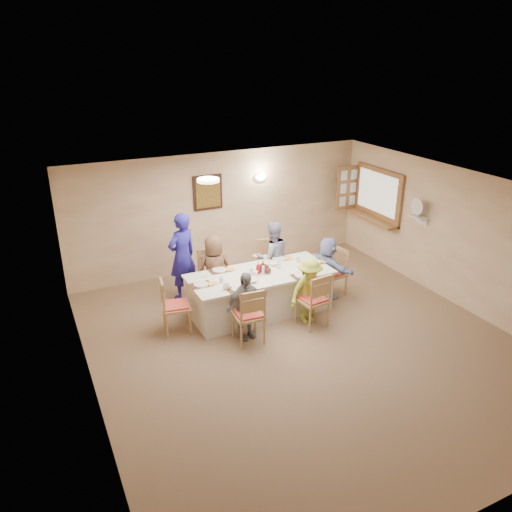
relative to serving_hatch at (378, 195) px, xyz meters
name	(u,v)px	position (x,y,z in m)	size (l,w,h in m)	color
ground	(305,344)	(-3.21, -2.40, -1.50)	(7.00, 7.00, 0.00)	brown
room_walls	(308,257)	(-3.21, -2.40, 0.01)	(7.00, 7.00, 7.00)	tan
wall_picture	(208,192)	(-3.51, 1.06, 0.20)	(0.62, 0.05, 0.72)	#361D13
wall_sconce	(261,177)	(-2.31, 1.04, 0.40)	(0.26, 0.09, 0.18)	white
ceiling_light	(208,180)	(-4.21, -0.90, 0.97)	(0.36, 0.36, 0.05)	white
serving_hatch	(378,195)	(0.00, 0.00, 0.00)	(0.06, 1.50, 1.15)	#996237
hatch_sill	(371,218)	(-0.12, 0.00, -0.53)	(0.30, 1.50, 0.05)	#996237
shutter_door	(348,188)	(-0.26, 0.76, 0.00)	(0.55, 0.04, 1.00)	#996237
fan_shelf	(419,217)	(-0.08, -1.35, -0.10)	(0.22, 0.36, 0.03)	white
desk_fan	(418,210)	(-0.11, -1.35, 0.05)	(0.30, 0.30, 0.28)	#A5A5A8
dining_table	(260,293)	(-3.39, -1.11, -1.12)	(2.55, 1.08, 0.76)	beige
chair_back_left	(212,276)	(-3.99, -0.31, -1.01)	(0.47, 0.47, 0.98)	tan
chair_back_right	(270,265)	(-2.79, -0.31, -1.02)	(0.46, 0.46, 0.97)	tan
chair_front_left	(248,314)	(-3.99, -1.91, -1.00)	(0.48, 0.48, 0.99)	tan
chair_front_right	(313,299)	(-2.79, -1.91, -1.00)	(0.48, 0.48, 0.99)	tan
chair_left_end	(176,305)	(-4.94, -1.11, -1.01)	(0.47, 0.47, 0.97)	tan
chair_right_end	(333,273)	(-1.84, -1.11, -1.04)	(0.44, 0.44, 0.93)	tan
diner_back_left	(214,270)	(-3.99, -0.43, -0.84)	(0.66, 0.43, 1.33)	brown
diner_back_right	(272,257)	(-2.79, -0.43, -0.79)	(0.75, 0.62, 1.42)	#948FB3
diner_front_left	(245,306)	(-3.99, -1.79, -0.92)	(0.72, 0.38, 1.17)	gray
diner_front_right	(309,291)	(-2.79, -1.79, -0.91)	(0.80, 0.51, 1.18)	#BACC3F
diner_right_end	(328,267)	(-1.97, -1.11, -0.90)	(0.52, 1.15, 1.20)	#95A6D8
caregiver	(182,256)	(-4.44, 0.04, -0.66)	(0.72, 0.60, 1.68)	#2923AC
placemat_fl	(239,289)	(-3.99, -1.53, -0.74)	(0.38, 0.28, 0.01)	#472B19
plate_fl	(239,289)	(-3.99, -1.53, -0.73)	(0.24, 0.24, 0.01)	white
napkin_fl	(250,288)	(-3.81, -1.58, -0.73)	(0.14, 0.14, 0.01)	yellow
placemat_fr	(302,276)	(-2.79, -1.53, -0.74)	(0.35, 0.26, 0.01)	#472B19
plate_fr	(302,275)	(-2.79, -1.53, -0.73)	(0.25, 0.25, 0.02)	white
napkin_fr	(312,275)	(-2.61, -1.58, -0.73)	(0.14, 0.14, 0.01)	yellow
placemat_bl	(219,270)	(-3.99, -0.69, -0.74)	(0.38, 0.28, 0.01)	#472B19
plate_bl	(219,270)	(-3.99, -0.69, -0.73)	(0.26, 0.26, 0.02)	white
napkin_bl	(230,269)	(-3.81, -0.74, -0.73)	(0.15, 0.15, 0.01)	yellow
placemat_br	(279,259)	(-2.79, -0.69, -0.74)	(0.34, 0.25, 0.01)	#472B19
plate_br	(279,258)	(-2.79, -0.69, -0.73)	(0.25, 0.25, 0.02)	white
napkin_br	(289,258)	(-2.61, -0.74, -0.73)	(0.15, 0.15, 0.01)	yellow
placemat_le	(201,285)	(-4.49, -1.11, -0.74)	(0.35, 0.26, 0.01)	#472B19
plate_le	(201,284)	(-4.49, -1.11, -0.73)	(0.25, 0.25, 0.02)	white
napkin_le	(212,284)	(-4.31, -1.16, -0.73)	(0.14, 0.14, 0.01)	yellow
placemat_re	(314,262)	(-2.27, -1.11, -0.74)	(0.37, 0.27, 0.01)	#472B19
plate_re	(314,262)	(-2.27, -1.11, -0.73)	(0.24, 0.24, 0.02)	white
napkin_re	(324,261)	(-2.09, -1.16, -0.73)	(0.14, 0.14, 0.01)	yellow
teacup_a	(226,287)	(-4.16, -1.44, -0.69)	(0.15, 0.15, 0.09)	white
teacup_b	(265,257)	(-3.02, -0.60, -0.70)	(0.10, 0.10, 0.08)	white
bowl_a	(251,280)	(-3.67, -1.35, -0.71)	(0.29, 0.29, 0.05)	white
bowl_b	(273,263)	(-3.01, -0.89, -0.71)	(0.23, 0.23, 0.06)	white
condiment_ketchup	(258,268)	(-3.43, -1.12, -0.63)	(0.10, 0.10, 0.22)	red
condiment_brown	(263,266)	(-3.31, -1.08, -0.63)	(0.13, 0.13, 0.22)	#582017
condiment_malt	(268,269)	(-3.26, -1.17, -0.66)	(0.15, 0.15, 0.16)	#582017
drinking_glass	(251,271)	(-3.54, -1.06, -0.68)	(0.07, 0.07, 0.11)	silver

